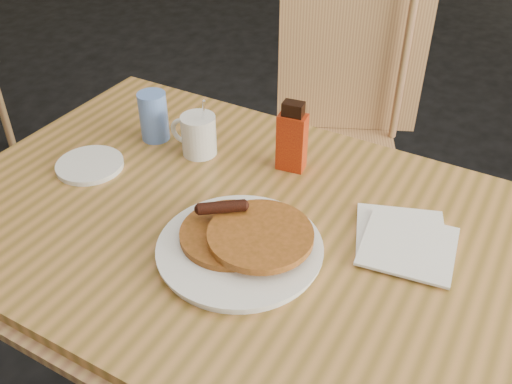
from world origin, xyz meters
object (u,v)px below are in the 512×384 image
pancake_plate (242,243)px  blue_tumbler (154,116)px  main_table (237,233)px  chair_main_far (337,114)px  coffee_mug (198,134)px  syrup_bottle (292,139)px

pancake_plate → blue_tumbler: size_ratio=2.60×
main_table → chair_main_far: size_ratio=1.33×
main_table → chair_main_far: 0.76m
pancake_plate → coffee_mug: bearing=132.8°
main_table → chair_main_far: chair_main_far is taller
coffee_mug → blue_tumbler: bearing=155.9°
chair_main_far → pancake_plate: size_ratio=3.21×
main_table → syrup_bottle: 0.25m
main_table → syrup_bottle: size_ratio=8.07×
pancake_plate → blue_tumbler: (-0.38, 0.28, 0.04)m
chair_main_far → syrup_bottle: (0.06, -0.53, 0.22)m
main_table → blue_tumbler: 0.39m
main_table → syrup_bottle: (0.03, 0.22, 0.12)m
pancake_plate → syrup_bottle: (-0.02, 0.30, 0.06)m
coffee_mug → chair_main_far: bearing=55.1°
main_table → syrup_bottle: syrup_bottle is taller
main_table → pancake_plate: size_ratio=4.26×
syrup_bottle → blue_tumbler: size_ratio=1.37×
chair_main_far → pancake_plate: chair_main_far is taller
chair_main_far → blue_tumbler: bearing=-138.5°
syrup_bottle → coffee_mug: bearing=-174.9°
main_table → coffee_mug: size_ratio=8.77×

